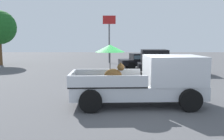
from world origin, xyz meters
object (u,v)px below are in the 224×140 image
pickup_truck_main (148,80)px  parked_sedan_near (143,60)px  motel_sign (109,30)px  pickup_truck_red (167,62)px

pickup_truck_main → parked_sedan_near: 11.80m
pickup_truck_main → parked_sedan_near: size_ratio=1.13×
motel_sign → parked_sedan_near: bearing=-58.8°
pickup_truck_red → motel_sign: 9.98m
pickup_truck_red → motel_sign: bearing=-59.4°
parked_sedan_near → pickup_truck_main: bearing=-106.5°
parked_sedan_near → motel_sign: motel_sign is taller
pickup_truck_red → parked_sedan_near: (-1.34, 3.39, -0.13)m
parked_sedan_near → motel_sign: 6.64m
pickup_truck_red → pickup_truck_main: bearing=74.9°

